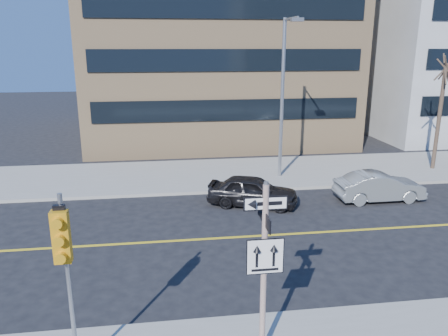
{
  "coord_description": "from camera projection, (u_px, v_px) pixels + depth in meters",
  "views": [
    {
      "loc": [
        -1.99,
        -10.65,
        6.84
      ],
      "look_at": [
        0.05,
        4.0,
        2.69
      ],
      "focal_mm": 35.0,
      "sensor_mm": 36.0,
      "label": 1
    }
  ],
  "objects": [
    {
      "name": "sign_pole",
      "position": [
        264.0,
        262.0,
        9.21
      ],
      "size": [
        0.92,
        0.92,
        4.06
      ],
      "color": "silver",
      "rests_on": "near_sidewalk"
    },
    {
      "name": "parked_car_b",
      "position": [
        379.0,
        187.0,
        19.83
      ],
      "size": [
        1.42,
        4.01,
        1.32
      ],
      "primitive_type": "imported",
      "rotation": [
        0.0,
        0.0,
        1.58
      ],
      "color": "slate",
      "rests_on": "ground"
    },
    {
      "name": "traffic_signal",
      "position": [
        63.0,
        251.0,
        8.38
      ],
      "size": [
        0.32,
        0.45,
        4.0
      ],
      "color": "gray",
      "rests_on": "near_sidewalk"
    },
    {
      "name": "ground",
      "position": [
        242.0,
        298.0,
        12.27
      ],
      "size": [
        120.0,
        120.0,
        0.0
      ],
      "primitive_type": "plane",
      "color": "black",
      "rests_on": "ground"
    },
    {
      "name": "building_brick",
      "position": [
        212.0,
        17.0,
        33.94
      ],
      "size": [
        18.0,
        18.0,
        18.0
      ],
      "primitive_type": "cube",
      "color": "tan",
      "rests_on": "ground"
    },
    {
      "name": "parked_car_a",
      "position": [
        253.0,
        191.0,
        19.2
      ],
      "size": [
        2.82,
        4.25,
        1.34
      ],
      "primitive_type": "imported",
      "rotation": [
        0.0,
        0.0,
        1.23
      ],
      "color": "black",
      "rests_on": "ground"
    },
    {
      "name": "streetlight_a",
      "position": [
        284.0,
        89.0,
        21.77
      ],
      "size": [
        0.55,
        2.25,
        8.0
      ],
      "color": "gray",
      "rests_on": "far_sidewalk"
    },
    {
      "name": "street_tree_west",
      "position": [
        445.0,
        71.0,
        23.27
      ],
      "size": [
        1.8,
        1.8,
        6.35
      ],
      "color": "#3C2E23",
      "rests_on": "far_sidewalk"
    }
  ]
}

